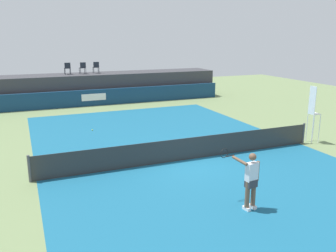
{
  "coord_description": "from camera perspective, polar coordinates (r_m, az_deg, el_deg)",
  "views": [
    {
      "loc": [
        -6.21,
        -12.86,
        5.07
      ],
      "look_at": [
        -0.05,
        2.0,
        1.0
      ],
      "focal_mm": 38.24,
      "sensor_mm": 36.0,
      "label": 1
    }
  ],
  "objects": [
    {
      "name": "ground_plane",
      "position": [
        17.77,
        -1.08,
        -2.38
      ],
      "size": [
        48.0,
        48.0,
        0.0
      ],
      "primitive_type": "plane",
      "color": "#6B7F51"
    },
    {
      "name": "court_inner",
      "position": [
        15.15,
        3.09,
        -5.36
      ],
      "size": [
        12.0,
        22.0,
        0.0
      ],
      "primitive_type": "cube",
      "color": "#16597A",
      "rests_on": "ground"
    },
    {
      "name": "sponsor_wall",
      "position": [
        27.44,
        -9.16,
        4.65
      ],
      "size": [
        18.0,
        0.22,
        1.2
      ],
      "color": "navy",
      "rests_on": "ground"
    },
    {
      "name": "spectator_platform",
      "position": [
        29.1,
        -10.03,
        6.15
      ],
      "size": [
        18.0,
        2.8,
        2.2
      ],
      "primitive_type": "cube",
      "color": "#38383D",
      "rests_on": "ground"
    },
    {
      "name": "spectator_chair_far_left",
      "position": [
        28.6,
        -15.74,
        8.92
      ],
      "size": [
        0.44,
        0.44,
        0.89
      ],
      "color": "#1E232D",
      "rests_on": "spectator_platform"
    },
    {
      "name": "spectator_chair_left",
      "position": [
        28.65,
        -13.45,
        9.07
      ],
      "size": [
        0.48,
        0.48,
        0.89
      ],
      "color": "#1E232D",
      "rests_on": "spectator_platform"
    },
    {
      "name": "spectator_chair_center",
      "position": [
        28.96,
        -11.41,
        9.23
      ],
      "size": [
        0.45,
        0.45,
        0.89
      ],
      "color": "#1E232D",
      "rests_on": "spectator_platform"
    },
    {
      "name": "umpire_chair",
      "position": [
        18.52,
        22.11,
        2.31
      ],
      "size": [
        0.47,
        0.47,
        2.76
      ],
      "color": "white",
      "rests_on": "ground"
    },
    {
      "name": "tennis_net",
      "position": [
        15.0,
        3.12,
        -3.66
      ],
      "size": [
        12.4,
        0.02,
        0.95
      ],
      "primitive_type": "cube",
      "color": "#2D2D2D",
      "rests_on": "ground"
    },
    {
      "name": "net_post_near",
      "position": [
        13.64,
        -21.25,
        -6.38
      ],
      "size": [
        0.1,
        0.1,
        1.0
      ],
      "primitive_type": "cylinder",
      "color": "#4C4C51",
      "rests_on": "ground"
    },
    {
      "name": "net_post_far",
      "position": [
        18.44,
        20.78,
        -1.09
      ],
      "size": [
        0.1,
        0.1,
        1.0
      ],
      "primitive_type": "cylinder",
      "color": "#4C4C51",
      "rests_on": "ground"
    },
    {
      "name": "tennis_player",
      "position": [
        10.95,
        13.0,
        -8.24
      ],
      "size": [
        0.81,
        1.12,
        1.77
      ],
      "color": "white",
      "rests_on": "court_inner"
    },
    {
      "name": "tennis_ball",
      "position": [
        20.08,
        -11.98,
        -0.62
      ],
      "size": [
        0.07,
        0.07,
        0.07
      ],
      "primitive_type": "sphere",
      "color": "#D8EA33",
      "rests_on": "court_inner"
    }
  ]
}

